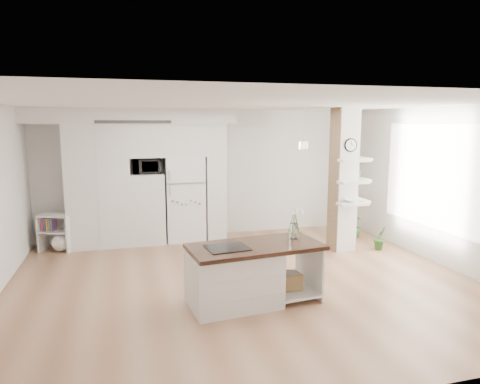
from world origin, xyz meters
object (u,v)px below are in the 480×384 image
object	(u,v)px
kitchen_island	(242,274)
bookshelf	(58,235)
floor_plant_a	(380,238)
refrigerator	(185,198)

from	to	relation	value
kitchen_island	bookshelf	distance (m)	4.24
bookshelf	floor_plant_a	size ratio (longest dim) A/B	1.55
bookshelf	floor_plant_a	distance (m)	6.16
kitchen_island	floor_plant_a	distance (m)	3.69
refrigerator	floor_plant_a	bearing A→B (deg)	-25.83
refrigerator	kitchen_island	xyz separation A→B (m)	(0.28, -3.44, -0.45)
kitchen_island	bookshelf	world-z (taller)	kitchen_island
refrigerator	kitchen_island	size ratio (longest dim) A/B	0.94
floor_plant_a	bookshelf	bearing A→B (deg)	165.79
floor_plant_a	refrigerator	bearing A→B (deg)	154.17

